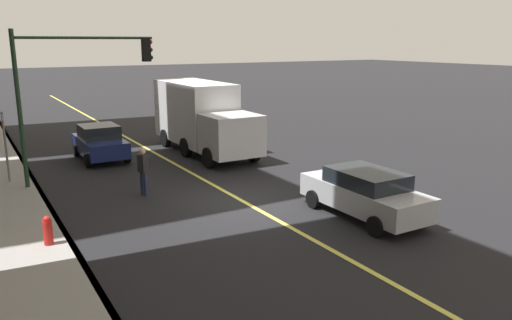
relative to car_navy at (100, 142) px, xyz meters
name	(u,v)px	position (x,y,z in m)	size (l,w,h in m)	color
ground	(241,201)	(-8.80, -2.61, -0.80)	(200.00, 200.00, 0.00)	black
sidewalk_slab	(14,239)	(-8.80, 4.52, -0.73)	(80.00, 2.68, 0.15)	gray
curb_edge	(63,230)	(-8.80, 3.25, -0.73)	(80.00, 0.16, 0.15)	slate
lane_stripe_center	(241,200)	(-8.80, -2.61, -0.80)	(80.00, 0.16, 0.01)	#D8CC4C
car_navy	(100,142)	(0.00, 0.00, 0.00)	(3.86, 1.94, 1.60)	navy
car_silver	(365,192)	(-12.14, -5.14, -0.02)	(4.39, 1.92, 1.50)	#A8AAB2
truck_white	(202,116)	(-0.91, -4.75, 0.97)	(7.68, 2.51, 3.39)	silver
pedestrian_with_backpack	(144,168)	(-6.41, 0.03, 0.18)	(0.44, 0.43, 1.69)	#262D4C
traffic_light_mast	(74,78)	(-3.78, 1.62, 3.21)	(0.28, 5.08, 5.78)	#1E3823
street_sign_post	(5,142)	(-2.63, 4.08, 0.87)	(0.60, 0.08, 2.83)	slate
fire_hydrant	(48,233)	(-9.88, 3.77, -0.34)	(0.24, 0.24, 0.94)	red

